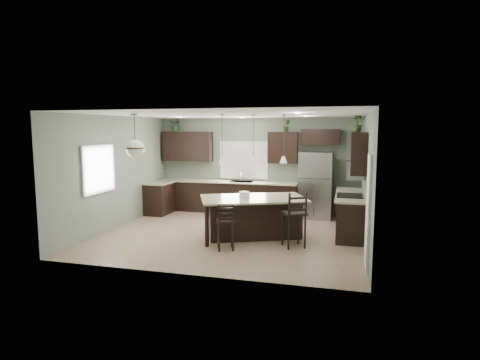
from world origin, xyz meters
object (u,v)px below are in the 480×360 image
at_px(serving_dish, 244,195).
at_px(plant_back_left, 176,125).
at_px(refrigerator, 315,185).
at_px(kitchen_island, 253,217).
at_px(bar_stool_right, 294,219).
at_px(bar_stool_left, 226,226).

distance_m(serving_dish, plant_back_left, 4.29).
bearing_deg(refrigerator, kitchen_island, -116.46).
height_order(refrigerator, plant_back_left, plant_back_left).
distance_m(refrigerator, bar_stool_right, 3.01).
relative_size(kitchen_island, plant_back_left, 5.55).
bearing_deg(serving_dish, bar_stool_left, -98.24).
distance_m(refrigerator, plant_back_left, 4.59).
relative_size(refrigerator, bar_stool_right, 1.55).
distance_m(bar_stool_right, plant_back_left, 5.55).
relative_size(refrigerator, bar_stool_left, 1.89).
bearing_deg(bar_stool_left, serving_dish, 60.79).
xyz_separation_m(kitchen_island, serving_dish, (-0.18, -0.08, 0.53)).
height_order(serving_dish, plant_back_left, plant_back_left).
distance_m(refrigerator, bar_stool_left, 3.87).
distance_m(bar_stool_left, bar_stool_right, 1.44).
xyz_separation_m(refrigerator, kitchen_island, (-1.22, -2.44, -0.46)).
xyz_separation_m(serving_dish, bar_stool_right, (1.19, -0.46, -0.40)).
xyz_separation_m(bar_stool_left, plant_back_left, (-2.72, 3.75, 2.12)).
height_order(serving_dish, bar_stool_right, bar_stool_right).
bearing_deg(refrigerator, plant_back_left, 176.92).
bearing_deg(plant_back_left, bar_stool_left, -54.06).
bearing_deg(serving_dish, kitchen_island, 23.34).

